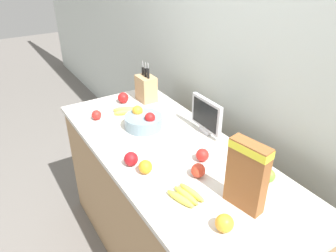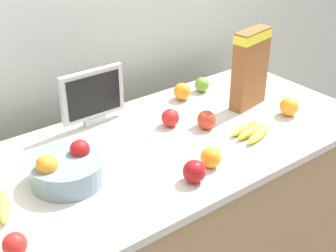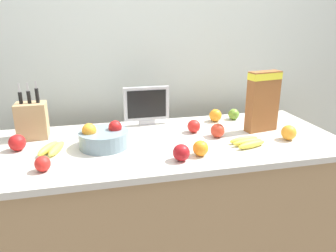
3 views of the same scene
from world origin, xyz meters
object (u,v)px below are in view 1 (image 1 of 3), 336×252
Objects in this scene: banana_bunch_right at (125,111)px; orange_front_center at (145,167)px; apple_rear at (96,115)px; apple_rightmost at (123,98)px; banana_bunch_left at (186,195)px; apple_middle at (131,159)px; small_monitor at (206,115)px; fruit_bowl at (143,121)px; orange_front_right at (249,163)px; knife_block at (146,88)px; apple_by_knife_block at (269,176)px; apple_front at (198,170)px; cereal_box at (247,173)px; apple_near_bananas at (202,155)px; orange_back_center at (224,223)px.

orange_front_center is (0.66, -0.20, 0.02)m from banana_bunch_right.
apple_rear is at bearing -179.98° from orange_front_center.
apple_rear is 0.30m from apple_rightmost.
apple_middle reaches higher than banana_bunch_left.
fruit_bowl is (-0.26, -0.29, -0.08)m from small_monitor.
banana_bunch_right is at bearing -163.49° from orange_front_right.
fruit_bowl is at bearing -31.14° from knife_block.
small_monitor is 0.55m from apple_by_knife_block.
apple_front is at bearing 51.69° from orange_front_center.
knife_block is 3.92× the size of apple_middle.
banana_bunch_left is at bearing 14.05° from orange_front_center.
apple_by_knife_block is at bearing 94.68° from cereal_box.
apple_by_knife_block is (0.80, 0.27, -0.01)m from fruit_bowl.
apple_near_bananas is 0.96× the size of apple_front.
knife_block is 3.84× the size of orange_back_center.
banana_bunch_left is 0.18m from apple_front.
apple_by_knife_block reaches higher than apple_rear.
banana_bunch_left is (0.69, -0.15, -0.03)m from fruit_bowl.
orange_back_center is at bearing 4.35° from apple_rear.
apple_rightmost is (-0.14, 0.26, 0.01)m from apple_rear.
orange_front_center is (0.10, 0.03, -0.00)m from apple_middle.
small_monitor is 0.40m from fruit_bowl.
fruit_bowl is at bearing 142.44° from apple_middle.
cereal_box is 0.32m from orange_front_right.
cereal_box is at bearing -22.54° from small_monitor.
orange_front_center reaches higher than banana_bunch_right.
apple_front is at bearing -109.00° from orange_front_right.
orange_front_center reaches higher than apple_rear.
orange_back_center is at bearing -31.98° from small_monitor.
orange_back_center is (1.17, -0.11, 0.02)m from banana_bunch_right.
banana_bunch_left is at bearing -12.14° from fruit_bowl.
apple_rear is 0.83× the size of apple_rightmost.
apple_rear reaches higher than banana_bunch_left.
orange_back_center reaches higher than apple_front.
orange_back_center is at bearing -14.75° from knife_block.
apple_by_knife_block is at bearing 5.05° from orange_front_right.
cereal_box is at bearing -0.16° from apple_rightmost.
orange_back_center reaches higher than apple_near_bananas.
banana_bunch_right is 0.96m from orange_front_right.
knife_block reaches higher than small_monitor.
banana_bunch_right is (-0.93, 0.13, 0.00)m from banana_bunch_left.
apple_front is 0.93× the size of apple_rightmost.
cereal_box is 4.19× the size of apple_rightmost.
cereal_box reaches higher than apple_rightmost.
orange_front_right is 0.54m from orange_front_center.
banana_bunch_left is 2.35× the size of apple_front.
banana_bunch_right is at bearing 174.63° from orange_back_center.
small_monitor is 3.95× the size of apple_by_knife_block.
apple_near_bananas is at bearing 63.84° from apple_middle.
banana_bunch_right is 0.74m from apple_near_bananas.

